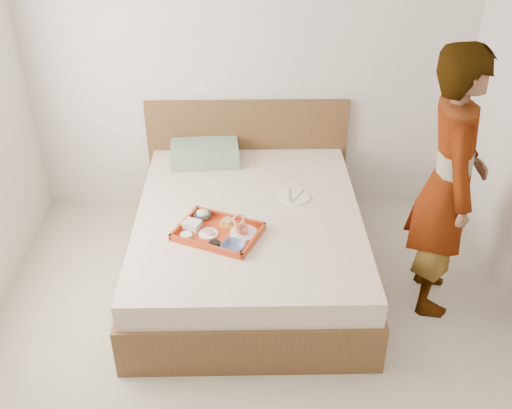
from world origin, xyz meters
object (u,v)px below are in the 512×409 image
object	(u,v)px
bed	(249,242)
person	(449,184)
tray	(218,232)
dinner_plate	(294,197)

from	to	relation	value
bed	person	bearing A→B (deg)	-13.06
bed	person	xyz separation A→B (m)	(1.25, -0.29, 0.64)
tray	person	xyz separation A→B (m)	(1.45, -0.01, 0.35)
tray	bed	bearing A→B (deg)	78.47
tray	person	bearing A→B (deg)	24.02
bed	dinner_plate	size ratio (longest dim) A/B	8.86
bed	tray	distance (m)	0.45
dinner_plate	bed	bearing A→B (deg)	-151.61
tray	person	world-z (taller)	person
bed	tray	size ratio (longest dim) A/B	3.81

